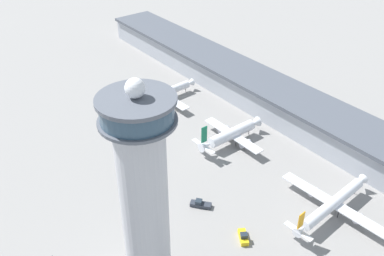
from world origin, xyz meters
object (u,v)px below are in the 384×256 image
(airplane_gate_charlie, at_px, (333,204))
(control_tower, at_px, (144,192))
(airplane_gate_bravo, at_px, (231,134))
(service_truck_fuel, at_px, (243,237))
(service_truck_catering, at_px, (158,94))
(service_truck_baggage, at_px, (200,204))
(airplane_gate_alpha, at_px, (161,94))

(airplane_gate_charlie, bearing_deg, control_tower, -104.35)
(airplane_gate_bravo, height_order, service_truck_fuel, airplane_gate_bravo)
(airplane_gate_charlie, xyz_separation_m, service_truck_catering, (-107.17, 0.02, -3.51))
(service_truck_fuel, height_order, service_truck_baggage, service_truck_fuel)
(service_truck_fuel, bearing_deg, airplane_gate_charlie, 72.68)
(control_tower, height_order, service_truck_baggage, control_tower)
(airplane_gate_charlie, bearing_deg, airplane_gate_bravo, 178.70)
(airplane_gate_bravo, relative_size, service_truck_fuel, 4.86)
(airplane_gate_alpha, height_order, service_truck_baggage, airplane_gate_alpha)
(airplane_gate_alpha, bearing_deg, service_truck_catering, 161.69)
(airplane_gate_alpha, xyz_separation_m, service_truck_baggage, (70.68, -31.49, -3.04))
(airplane_gate_bravo, height_order, service_truck_catering, airplane_gate_bravo)
(control_tower, distance_m, airplane_gate_bravo, 79.63)
(airplane_gate_bravo, distance_m, service_truck_fuel, 54.33)
(control_tower, distance_m, airplane_gate_alpha, 108.78)
(service_truck_baggage, bearing_deg, service_truck_catering, 156.42)
(airplane_gate_bravo, xyz_separation_m, service_truck_fuel, (42.81, -33.27, -3.48))
(service_truck_fuel, bearing_deg, service_truck_baggage, -176.09)
(airplane_gate_alpha, relative_size, airplane_gate_bravo, 1.27)
(service_truck_catering, distance_m, service_truck_baggage, 83.73)
(service_truck_fuel, xyz_separation_m, service_truck_baggage, (-20.42, -1.40, -0.15))
(airplane_gate_alpha, distance_m, service_truck_catering, 7.04)
(control_tower, height_order, airplane_gate_alpha, control_tower)
(service_truck_catering, distance_m, service_truck_fuel, 102.33)
(airplane_gate_alpha, relative_size, airplane_gate_charlie, 0.99)
(airplane_gate_charlie, height_order, service_truck_fuel, airplane_gate_charlie)
(airplane_gate_bravo, distance_m, service_truck_baggage, 41.43)
(airplane_gate_bravo, bearing_deg, airplane_gate_charlie, -1.30)
(airplane_gate_charlie, relative_size, service_truck_fuel, 6.21)
(airplane_gate_alpha, bearing_deg, airplane_gate_charlie, 1.12)
(airplane_gate_alpha, height_order, service_truck_catering, airplane_gate_alpha)
(control_tower, relative_size, airplane_gate_alpha, 1.57)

